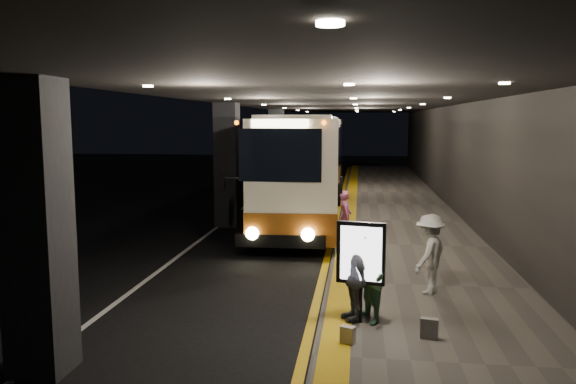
# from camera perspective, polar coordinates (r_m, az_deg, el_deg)

# --- Properties ---
(ground) EXTENTS (90.00, 90.00, 0.00)m
(ground) POSITION_cam_1_polar(r_m,az_deg,el_deg) (16.34, -4.22, -6.12)
(ground) COLOR black
(lane_line_white) EXTENTS (0.12, 50.00, 0.01)m
(lane_line_white) POSITION_cam_1_polar(r_m,az_deg,el_deg) (21.51, -6.28, -2.87)
(lane_line_white) COLOR silver
(lane_line_white) RESTS_ON ground
(kerb_stripe_yellow) EXTENTS (0.18, 50.00, 0.01)m
(kerb_stripe_yellow) POSITION_cam_1_polar(r_m,az_deg,el_deg) (20.93, 4.85, -3.13)
(kerb_stripe_yellow) COLOR gold
(kerb_stripe_yellow) RESTS_ON ground
(sidewalk) EXTENTS (4.50, 50.00, 0.15)m
(sidewalk) POSITION_cam_1_polar(r_m,az_deg,el_deg) (20.96, 11.43, -3.04)
(sidewalk) COLOR #514C44
(sidewalk) RESTS_ON ground
(tactile_strip) EXTENTS (0.50, 50.00, 0.01)m
(tactile_strip) POSITION_cam_1_polar(r_m,az_deg,el_deg) (20.89, 6.23, -2.75)
(tactile_strip) COLOR gold
(tactile_strip) RESTS_ON sidewalk
(terminal_wall) EXTENTS (0.10, 50.00, 6.00)m
(terminal_wall) POSITION_cam_1_polar(r_m,az_deg,el_deg) (20.94, 17.81, 4.80)
(terminal_wall) COLOR black
(terminal_wall) RESTS_ON ground
(support_columns) EXTENTS (0.80, 24.80, 4.40)m
(support_columns) POSITION_cam_1_polar(r_m,az_deg,el_deg) (20.19, -6.20, 2.75)
(support_columns) COLOR black
(support_columns) RESTS_ON ground
(canopy) EXTENTS (9.00, 50.00, 0.40)m
(canopy) POSITION_cam_1_polar(r_m,az_deg,el_deg) (20.60, 5.41, 9.53)
(canopy) COLOR black
(canopy) RESTS_ON support_columns
(coach_main) EXTENTS (3.08, 12.36, 3.82)m
(coach_main) POSITION_cam_1_polar(r_m,az_deg,el_deg) (20.89, 1.51, 1.94)
(coach_main) COLOR #EFE6C8
(coach_main) RESTS_ON ground
(coach_second) EXTENTS (2.79, 12.29, 3.85)m
(coach_second) POSITION_cam_1_polar(r_m,az_deg,el_deg) (31.39, 3.01, 3.75)
(coach_second) COLOR #EFE6C8
(coach_second) RESTS_ON ground
(passenger_boarding) EXTENTS (0.40, 0.59, 1.55)m
(passenger_boarding) POSITION_cam_1_polar(r_m,az_deg,el_deg) (16.95, 5.85, -2.46)
(passenger_boarding) COLOR #A84E79
(passenger_boarding) RESTS_ON sidewalk
(passenger_waiting_green) EXTENTS (0.83, 0.96, 1.68)m
(passenger_waiting_green) POSITION_cam_1_polar(r_m,az_deg,el_deg) (10.29, 8.15, -8.53)
(passenger_waiting_green) COLOR #447B55
(passenger_waiting_green) RESTS_ON sidewalk
(passenger_waiting_white) EXTENTS (0.99, 1.20, 1.69)m
(passenger_waiting_white) POSITION_cam_1_polar(r_m,az_deg,el_deg) (12.23, 14.21, -6.12)
(passenger_waiting_white) COLOR beige
(passenger_waiting_white) RESTS_ON sidewalk
(passenger_waiting_grey) EXTENTS (0.82, 1.06, 1.61)m
(passenger_waiting_grey) POSITION_cam_1_polar(r_m,az_deg,el_deg) (10.37, 6.65, -8.60)
(passenger_waiting_grey) COLOR #49484D
(passenger_waiting_grey) RESTS_ON sidewalk
(bag_polka) EXTENTS (0.31, 0.18, 0.35)m
(bag_polka) POSITION_cam_1_polar(r_m,az_deg,el_deg) (9.94, 14.17, -13.30)
(bag_polka) COLOR black
(bag_polka) RESTS_ON sidewalk
(bag_plain) EXTENTS (0.26, 0.21, 0.29)m
(bag_plain) POSITION_cam_1_polar(r_m,az_deg,el_deg) (9.53, 6.10, -14.23)
(bag_plain) COLOR #BAB0AE
(bag_plain) RESTS_ON sidewalk
(info_sign) EXTENTS (0.88, 0.27, 1.85)m
(info_sign) POSITION_cam_1_polar(r_m,az_deg,el_deg) (10.15, 7.41, -6.37)
(info_sign) COLOR black
(info_sign) RESTS_ON sidewalk
(stanchion_post) EXTENTS (0.05, 0.05, 1.00)m
(stanchion_post) POSITION_cam_1_polar(r_m,az_deg,el_deg) (14.53, 6.06, -5.21)
(stanchion_post) COLOR black
(stanchion_post) RESTS_ON sidewalk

